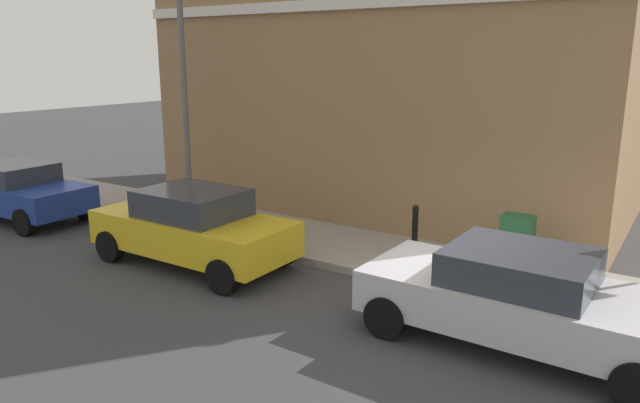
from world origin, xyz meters
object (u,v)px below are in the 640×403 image
(car_blue, at_px, (17,190))
(car_yellow, at_px, (193,226))
(utility_cabinet, at_px, (516,249))
(car_silver, at_px, (519,297))
(lamppost, at_px, (184,88))
(bollard_near_cabinet, at_px, (415,229))

(car_blue, bearing_deg, car_yellow, 178.37)
(utility_cabinet, bearing_deg, car_silver, -163.53)
(car_silver, xyz_separation_m, utility_cabinet, (2.30, 0.68, -0.05))
(car_yellow, relative_size, lamppost, 0.72)
(car_blue, height_order, lamppost, lamppost)
(bollard_near_cabinet, xyz_separation_m, lamppost, (-0.24, 5.98, 2.60))
(car_silver, relative_size, utility_cabinet, 3.87)
(car_yellow, relative_size, bollard_near_cabinet, 3.99)
(utility_cabinet, bearing_deg, car_yellow, 112.99)
(car_silver, bearing_deg, bollard_near_cabinet, -40.41)
(car_yellow, bearing_deg, utility_cabinet, -156.86)
(lamppost, bearing_deg, car_blue, 120.15)
(utility_cabinet, bearing_deg, bollard_near_cabinet, 87.15)
(car_silver, relative_size, car_yellow, 1.07)
(car_yellow, bearing_deg, bollard_near_cabinet, -145.33)
(car_yellow, bearing_deg, car_silver, -179.10)
(utility_cabinet, bearing_deg, car_blue, 101.35)
(car_silver, bearing_deg, utility_cabinet, -72.16)
(car_silver, distance_m, car_yellow, 6.30)
(car_yellow, relative_size, utility_cabinet, 3.60)
(car_yellow, xyz_separation_m, utility_cabinet, (2.38, -5.62, -0.10))
(car_silver, relative_size, lamppost, 0.78)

